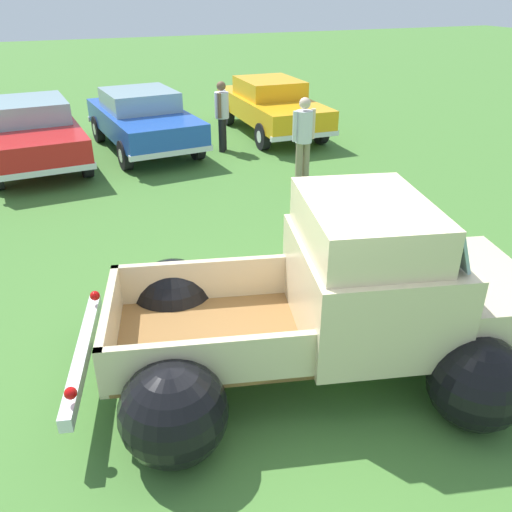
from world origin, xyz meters
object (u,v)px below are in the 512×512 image
Objects in this scene: vintage_pickup_truck at (342,308)px; show_car_3 at (271,105)px; spectator_2 at (222,112)px; show_car_2 at (143,118)px; spectator_1 at (304,135)px; show_car_1 at (31,130)px.

vintage_pickup_truck reaches higher than show_car_3.
vintage_pickup_truck is 8.50m from spectator_2.
show_car_2 is (-0.24, 9.19, 0.02)m from vintage_pickup_truck.
spectator_1 is (2.56, -3.64, 0.21)m from show_car_2.
spectator_1 reaches higher than show_car_2.
show_car_3 is (6.12, 0.58, -0.00)m from show_car_1.
spectator_1 is at bearing 139.12° from spectator_2.
show_car_2 is 4.46m from spectator_1.
show_car_2 and show_car_3 have the same top height.
spectator_2 is (1.53, 8.36, 0.19)m from vintage_pickup_truck.
vintage_pickup_truck is at bearing 149.14° from spectator_1.
spectator_1 is at bearing 29.70° from show_car_2.
show_car_2 is (2.56, 0.26, -0.00)m from show_car_1.
spectator_1 is at bearing -12.93° from show_car_3.
vintage_pickup_truck is at bearing -18.02° from show_car_3.
spectator_2 is (-1.79, -1.16, 0.17)m from show_car_3.
vintage_pickup_truck reaches higher than show_car_2.
vintage_pickup_truck is 2.96× the size of spectator_2.
spectator_2 is (4.33, -0.58, 0.17)m from show_car_1.
spectator_1 is 2.92m from spectator_2.
show_car_2 is at bearing 105.50° from vintage_pickup_truck.
spectator_2 is at bearing 93.64° from vintage_pickup_truck.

